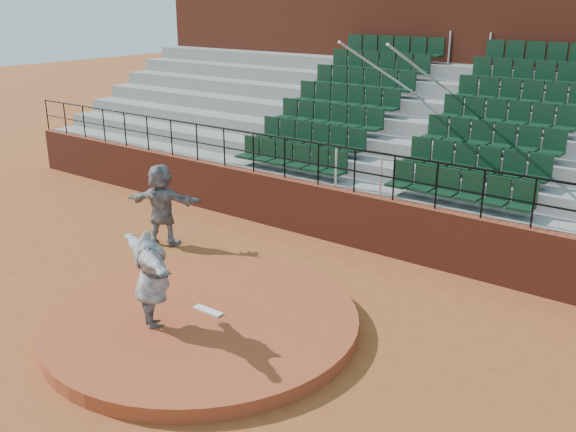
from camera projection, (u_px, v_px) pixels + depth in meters
name	position (u px, v px, depth m)	size (l,w,h in m)	color
ground	(203.00, 327.00, 11.34)	(90.00, 90.00, 0.00)	#9A4C22
pitchers_mound	(202.00, 321.00, 11.30)	(5.50, 5.50, 0.25)	#A34524
pitching_rubber	(208.00, 311.00, 11.37)	(0.60, 0.15, 0.03)	white
boundary_wall	(353.00, 219.00, 14.90)	(24.00, 0.30, 1.30)	maroon
wall_railing	(355.00, 161.00, 14.45)	(24.04, 0.05, 1.03)	black
seating_deck	(425.00, 156.00, 17.39)	(24.00, 5.97, 4.63)	gray
press_box_facade	(486.00, 65.00, 19.69)	(24.00, 3.00, 7.10)	maroon
pitcher	(152.00, 279.00, 10.64)	(2.11, 0.57, 1.71)	black
fielder	(162.00, 205.00, 14.86)	(1.80, 0.57, 1.95)	black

